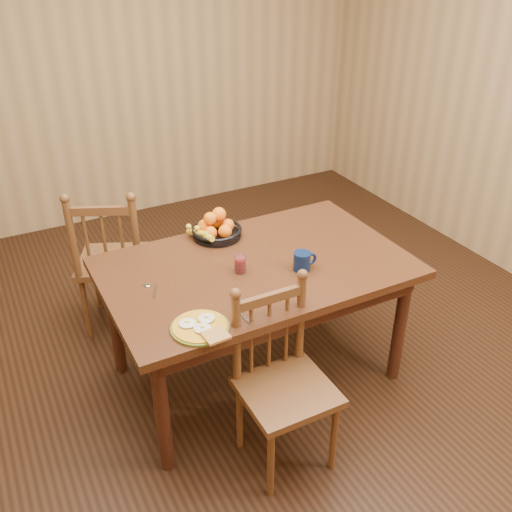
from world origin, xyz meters
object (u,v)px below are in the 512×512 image
breakfast_plate (201,327)px  dining_table (256,278)px  coffee_mug (303,261)px  chair_far (114,262)px  fruit_bowl (216,229)px  chair_near (283,383)px

breakfast_plate → dining_table: bearing=38.8°
dining_table → coffee_mug: 0.28m
chair_far → fruit_bowl: chair_far is taller
chair_far → breakfast_plate: bearing=118.8°
chair_near → fruit_bowl: (0.10, 0.96, 0.35)m
dining_table → chair_near: chair_near is taller
chair_far → chair_near: (0.41, -1.41, -0.03)m
breakfast_plate → coffee_mug: size_ratio=2.17×
chair_far → coffee_mug: bearing=151.9°
breakfast_plate → fruit_bowl: fruit_bowl is taller
chair_near → breakfast_plate: size_ratio=3.17×
dining_table → breakfast_plate: bearing=-141.2°
chair_far → breakfast_plate: chair_far is taller
chair_far → coffee_mug: chair_far is taller
dining_table → chair_far: (-0.57, 0.84, -0.19)m
chair_near → coffee_mug: size_ratio=6.89×
dining_table → chair_near: (-0.16, -0.57, -0.22)m
fruit_bowl → chair_far: bearing=138.0°
chair_near → coffee_mug: 0.65m
breakfast_plate → fruit_bowl: 0.88m
dining_table → chair_far: 1.03m
dining_table → breakfast_plate: (-0.48, -0.39, 0.10)m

